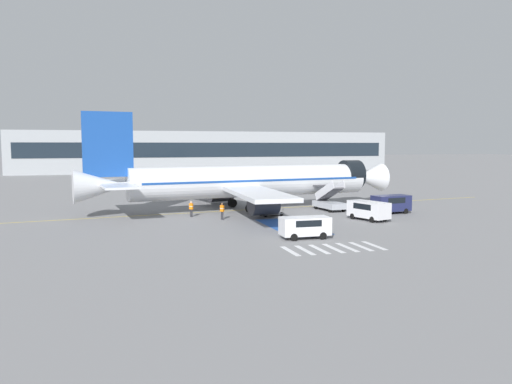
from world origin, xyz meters
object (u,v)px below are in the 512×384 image
Objects in this scene: service_van_0 at (391,203)px; service_van_2 at (369,209)px; terminal_building at (210,152)px; service_van_1 at (305,225)px; ground_crew_1 at (191,208)px; airliner at (247,182)px; baggage_cart at (271,213)px; boarding_stairs_forward at (329,203)px; ground_crew_0 at (222,210)px; fuel_tanker at (164,182)px.

service_van_2 is (-5.21, -3.96, -0.07)m from service_van_0.
service_van_2 is 0.04× the size of terminal_building.
service_van_1 is 17.26m from ground_crew_1.
airliner is 17.45m from service_van_0.
baggage_cart is at bearing -152.26° from ground_crew_1.
service_van_1 is at bearing 161.94° from baggage_cart.
boarding_stairs_forward is 17.24m from ground_crew_1.
ground_crew_0 is at bearing 91.21° from baggage_cart.
boarding_stairs_forward reaches higher than service_van_2.
ground_crew_1 is (-8.83, 1.72, 0.76)m from baggage_cart.
ground_crew_0 is at bearing -40.34° from airliner.
baggage_cart is at bearing -116.07° from ground_crew_0.
service_van_0 is at bearing 41.56° from fuel_tanker.
terminal_building reaches higher than ground_crew_1.
ground_crew_0 is (-14.94, 4.85, -0.16)m from service_van_2.
service_van_2 is 19.47m from ground_crew_1.
terminal_building is (21.55, 93.83, 4.96)m from ground_crew_1.
fuel_tanker is 5.29× the size of ground_crew_0.
airliner reaches higher than fuel_tanker.
terminal_building is (4.32, 93.15, 5.01)m from boarding_stairs_forward.
airliner is at bearing 23.62° from fuel_tanker.
fuel_tanker is 2.09× the size of service_van_0.
boarding_stairs_forward is at bearing -135.17° from service_van_0.
airliner is at bearing 113.65° from service_van_2.
service_van_2 reaches higher than ground_crew_0.
boarding_stairs_forward reaches higher than baggage_cart.
service_van_1 is 13.33m from ground_crew_0.
service_van_1 is at bearing -7.65° from airliner.
service_van_2 reaches higher than ground_crew_1.
service_van_2 is 2.85× the size of ground_crew_1.
service_van_2 is 10.93m from baggage_cart.
service_van_2 is (17.45, -37.17, -0.62)m from fuel_tanker.
boarding_stairs_forward is (9.53, -3.45, -2.54)m from airliner.
boarding_stairs_forward is at bearing 37.88° from fuel_tanker.
boarding_stairs_forward is 14.88m from ground_crew_0.
fuel_tanker is at bearing -51.85° from ground_crew_1.
boarding_stairs_forward is 8.64m from service_van_2.
service_van_2 is at bearing 33.50° from airliner.
service_van_0 reaches higher than baggage_cart.
boarding_stairs_forward is at bearing -114.22° from ground_crew_0.
service_van_1 is at bearing -97.44° from terminal_building.
ground_crew_1 is at bearing -68.14° from airliner.
baggage_cart is 96.57m from terminal_building.
service_van_0 is 2.54× the size of ground_crew_0.
ground_crew_1 is (-2.83, 3.09, -0.04)m from ground_crew_0.
ground_crew_1 is (-17.78, 7.94, -0.20)m from service_van_2.
service_van_2 is at bearing -92.74° from boarding_stairs_forward.
boarding_stairs_forward is 1.26× the size of service_van_1.
ground_crew_1 is at bearing 3.70° from ground_crew_0.
ground_crew_0 is at bearing -98.74° from service_van_0.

